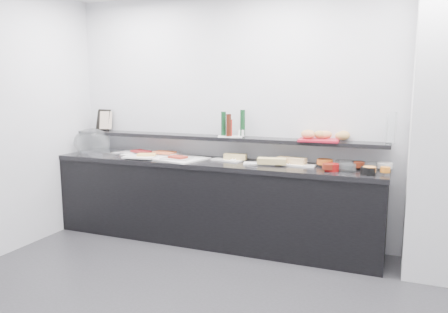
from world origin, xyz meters
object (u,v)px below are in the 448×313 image
at_px(cloche_base, 105,152).
at_px(framed_print, 103,120).
at_px(sandwich_plate_mid, 259,164).
at_px(bread_tray, 319,140).
at_px(carafe, 391,128).
at_px(condiment_tray, 230,136).

height_order(cloche_base, framed_print, framed_print).
bearing_deg(sandwich_plate_mid, bread_tray, -1.02).
relative_size(sandwich_plate_mid, carafe, 1.06).
distance_m(framed_print, carafe, 3.37).
xyz_separation_m(sandwich_plate_mid, carafe, (1.24, 0.21, 0.39)).
height_order(cloche_base, bread_tray, bread_tray).
xyz_separation_m(framed_print, condiment_tray, (1.74, -0.11, -0.12)).
bearing_deg(framed_print, condiment_tray, 8.34).
relative_size(framed_print, condiment_tray, 1.00).
height_order(sandwich_plate_mid, framed_print, framed_print).
distance_m(condiment_tray, carafe, 1.63).
bearing_deg(condiment_tray, bread_tray, -20.10).
relative_size(sandwich_plate_mid, bread_tray, 0.81).
distance_m(bread_tray, carafe, 0.69).
height_order(framed_print, carafe, carafe).
height_order(condiment_tray, carafe, carafe).
distance_m(cloche_base, sandwich_plate_mid, 1.94).
bearing_deg(framed_print, carafe, 11.10).
bearing_deg(cloche_base, carafe, 26.94).
bearing_deg(cloche_base, sandwich_plate_mid, 22.93).
bearing_deg(framed_print, bread_tray, 9.52).
distance_m(framed_print, bread_tray, 2.70).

